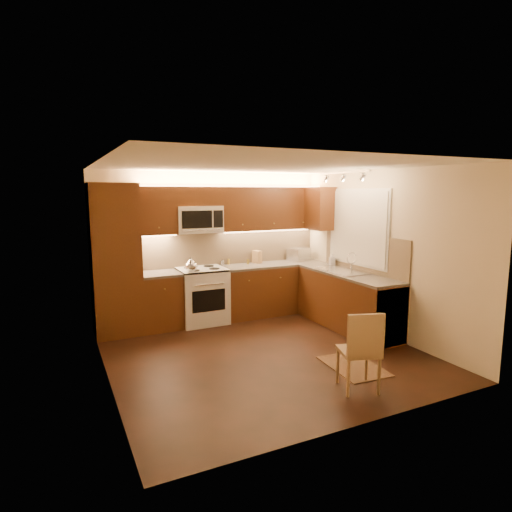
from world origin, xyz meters
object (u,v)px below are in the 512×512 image
stove (202,296)px  dining_chair (359,349)px  soap_bottle (332,259)px  knife_block (257,257)px  microwave (198,219)px  sink (343,267)px  kettle (191,265)px  toaster_oven (299,254)px

stove → dining_chair: size_ratio=1.01×
soap_bottle → knife_block: bearing=157.6°
microwave → soap_bottle: 2.42m
stove → dining_chair: (0.77, -3.06, -0.01)m
stove → soap_bottle: bearing=-14.2°
microwave → sink: size_ratio=0.88×
dining_chair → sink: bearing=75.5°
dining_chair → microwave: bearing=121.5°
kettle → toaster_oven: kettle is taller
sink → dining_chair: sink is taller
sink → kettle: (-2.25, 0.91, 0.06)m
kettle → dining_chair: kettle is taller
soap_bottle → microwave: bearing=174.5°
microwave → dining_chair: 3.52m
stove → dining_chair: 3.16m
sink → dining_chair: size_ratio=0.95×
stove → microwave: 1.27m
toaster_oven → knife_block: bearing=158.5°
kettle → soap_bottle: size_ratio=1.20×
kettle → knife_block: kettle is taller
knife_block → dining_chair: knife_block is taller
kettle → dining_chair: size_ratio=0.26×
sink → kettle: 2.42m
knife_block → soap_bottle: knife_block is taller
toaster_oven → soap_bottle: bearing=-88.8°
soap_bottle → dining_chair: soap_bottle is taller
stove → knife_block: (1.11, 0.19, 0.55)m
stove → sink: size_ratio=1.07×
sink → microwave: bearing=147.8°
sink → kettle: kettle is taller
microwave → stove: bearing=-90.0°
soap_bottle → dining_chair: (-1.44, -2.51, -0.54)m
stove → microwave: (0.00, 0.14, 1.26)m
sink → knife_block: bearing=124.2°
stove → kettle: kettle is taller
knife_block → sink: bearing=-74.0°
toaster_oven → knife_block: 0.85m
stove → kettle: (-0.25, -0.22, 0.58)m
kettle → microwave: bearing=78.5°
sink → dining_chair: (-1.23, -1.94, -0.52)m
microwave → dining_chair: (0.77, -3.20, -1.27)m
sink → toaster_oven: toaster_oven is taller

